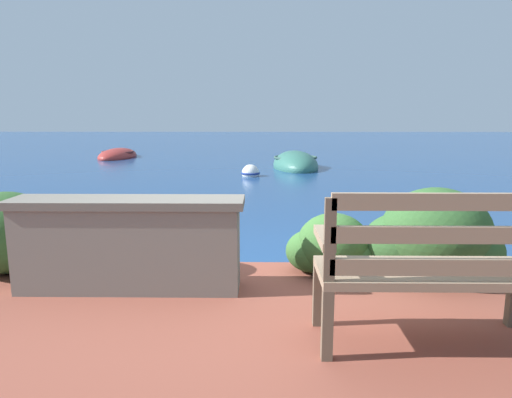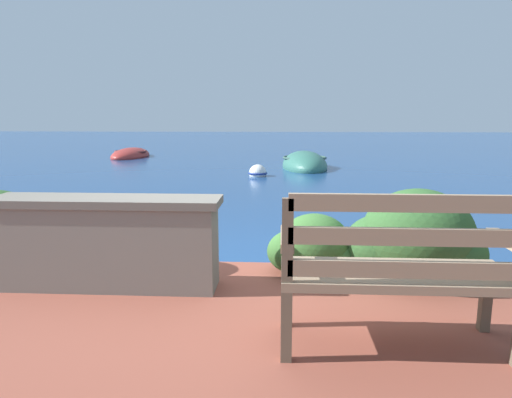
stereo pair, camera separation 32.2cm
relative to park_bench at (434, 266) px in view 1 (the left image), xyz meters
The scene contains 10 objects.
ground_plane 2.03m from the park_bench, 127.29° to the left, with size 80.00×80.00×0.00m.
park_bench is the anchor object (origin of this frame).
stone_wall 2.16m from the park_bench, 156.46° to the left, with size 1.75×0.39×0.71m.
hedge_clump_left 3.37m from the park_bench, 158.30° to the left, with size 1.01×0.73×0.69m.
hedge_clump_centre 2.20m from the park_bench, 145.12° to the left, with size 0.72×0.52×0.49m.
hedge_clump_right 1.32m from the park_bench, 107.07° to the left, with size 0.76×0.55×0.52m.
hedge_clump_far_right 1.22m from the park_bench, 69.56° to the left, with size 1.10×0.79×0.75m.
rowboat_nearest 11.10m from the park_bench, 89.83° to the left, with size 1.46×2.86×0.88m.
rowboat_mid 15.68m from the park_bench, 113.71° to the left, with size 1.26×2.63×0.61m.
mooring_buoy 9.26m from the park_bench, 97.81° to the left, with size 0.49×0.49×0.45m.
Camera 1 is at (0.19, -3.98, 1.53)m, focal length 32.00 mm.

